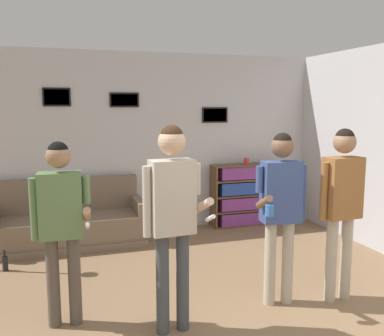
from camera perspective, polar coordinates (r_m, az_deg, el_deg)
wall_back at (r=6.54m, az=-6.05°, el=3.36°), size 7.77×0.08×2.70m
couch at (r=6.19m, az=-16.05°, el=-7.21°), size 2.03×0.80×0.90m
bookshelf at (r=6.96m, az=7.37°, el=-3.53°), size 1.18×0.30×0.99m
person_player_foreground_left at (r=3.83m, az=-17.08°, el=-6.05°), size 0.50×0.46×1.63m
person_player_foreground_center at (r=3.53m, az=-2.65°, el=-5.13°), size 0.52×0.46×1.77m
person_watcher_holding_cup at (r=4.14m, az=11.75°, el=-4.30°), size 0.53×0.40×1.67m
person_spectator_near_bookshelf at (r=4.38m, az=19.35°, el=-3.58°), size 0.50×0.22×1.71m
bottle_on_floor at (r=5.56m, az=-23.65°, el=-11.51°), size 0.06×0.06×0.25m
drinking_cup at (r=6.86m, az=7.27°, el=0.93°), size 0.08×0.08×0.10m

